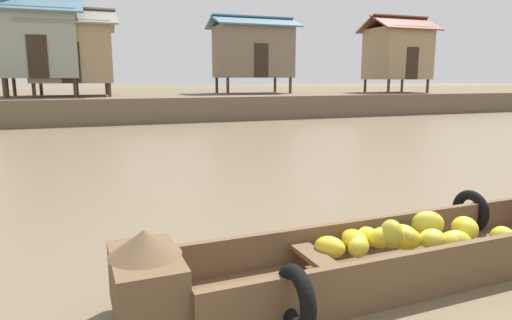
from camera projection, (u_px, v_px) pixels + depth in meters
name	position (u px, v px, depth m)	size (l,w,h in m)	color
ground_plane	(196.00, 168.00, 9.77)	(300.00, 300.00, 0.00)	#726047
riverbank_strip	(126.00, 101.00, 28.07)	(160.00, 20.00, 1.09)	brown
banana_boat	(405.00, 249.00, 4.38)	(5.57, 1.79, 0.80)	brown
stilt_house_left	(40.00, 43.00, 20.17)	(3.89, 3.57, 4.63)	#4C3826
stilt_house_mid_left	(71.00, 52.00, 21.04)	(4.23, 4.07, 4.12)	#4C3826
stilt_house_mid_right	(253.00, 51.00, 25.00)	(4.76, 3.12, 4.24)	#4C3826
stilt_house_right	(397.00, 53.00, 26.40)	(3.85, 3.20, 4.45)	#4C3826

